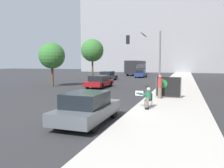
% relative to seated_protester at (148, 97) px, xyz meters
% --- Properties ---
extents(ground_plane, '(160.00, 160.00, 0.00)m').
position_rel_seated_protester_xyz_m(ground_plane, '(-2.55, -2.09, -0.76)').
color(ground_plane, '#303033').
extents(sidewalk_curb, '(4.22, 90.00, 0.12)m').
position_rel_seated_protester_xyz_m(sidewalk_curb, '(1.26, 12.91, -0.70)').
color(sidewalk_curb, beige).
rests_on(sidewalk_curb, ground_plane).
extents(building_backdrop_far, '(52.00, 12.00, 33.20)m').
position_rel_seated_protester_xyz_m(building_backdrop_far, '(-4.55, 58.21, 15.84)').
color(building_backdrop_far, '#99999E').
rests_on(building_backdrop_far, ground_plane).
extents(seated_protester, '(0.97, 0.77, 1.20)m').
position_rel_seated_protester_xyz_m(seated_protester, '(0.00, 0.00, 0.00)').
color(seated_protester, '#474C56').
rests_on(seated_protester, sidewalk_curb).
extents(jogger_on_sidewalk, '(0.34, 0.34, 1.74)m').
position_rel_seated_protester_xyz_m(jogger_on_sidewalk, '(0.26, 3.73, 0.25)').
color(jogger_on_sidewalk, '#756651').
rests_on(jogger_on_sidewalk, sidewalk_curb).
extents(protest_banner, '(1.86, 0.06, 1.57)m').
position_rel_seated_protester_xyz_m(protest_banner, '(0.82, 4.30, 0.19)').
color(protest_banner, slate).
rests_on(protest_banner, sidewalk_curb).
extents(traffic_light_pole, '(3.35, 3.12, 5.62)m').
position_rel_seated_protester_xyz_m(traffic_light_pole, '(-1.52, 8.57, 3.18)').
color(traffic_light_pole, slate).
rests_on(traffic_light_pole, sidewalk_curb).
extents(parked_car_curbside, '(1.88, 4.11, 1.43)m').
position_rel_seated_protester_xyz_m(parked_car_curbside, '(-2.16, -3.65, -0.05)').
color(parked_car_curbside, '#565B60').
rests_on(parked_car_curbside, ground_plane).
extents(car_on_road_nearest, '(1.89, 4.47, 1.36)m').
position_rel_seated_protester_xyz_m(car_on_road_nearest, '(-7.10, 10.01, -0.08)').
color(car_on_road_nearest, maroon).
rests_on(car_on_road_nearest, ground_plane).
extents(car_on_road_midblock, '(1.85, 4.73, 1.45)m').
position_rel_seated_protester_xyz_m(car_on_road_midblock, '(-9.63, 19.81, -0.04)').
color(car_on_road_midblock, '#565B60').
rests_on(car_on_road_midblock, ground_plane).
extents(car_on_road_distant, '(1.73, 4.37, 1.52)m').
position_rel_seated_protester_xyz_m(car_on_road_distant, '(-6.12, 28.90, -0.01)').
color(car_on_road_distant, navy).
rests_on(car_on_road_distant, ground_plane).
extents(city_bus_on_road, '(2.50, 11.97, 3.28)m').
position_rel_seated_protester_xyz_m(city_bus_on_road, '(-9.07, 37.95, 1.12)').
color(city_bus_on_road, '#232328').
rests_on(city_bus_on_road, ground_plane).
extents(street_tree_near_curb, '(3.00, 3.00, 5.09)m').
position_rel_seated_protester_xyz_m(street_tree_near_curb, '(-12.71, 9.32, 2.81)').
color(street_tree_near_curb, brown).
rests_on(street_tree_near_curb, ground_plane).
extents(street_tree_midblock, '(3.66, 3.66, 6.63)m').
position_rel_seated_protester_xyz_m(street_tree_midblock, '(-12.45, 20.35, 4.02)').
color(street_tree_midblock, brown).
rests_on(street_tree_midblock, ground_plane).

